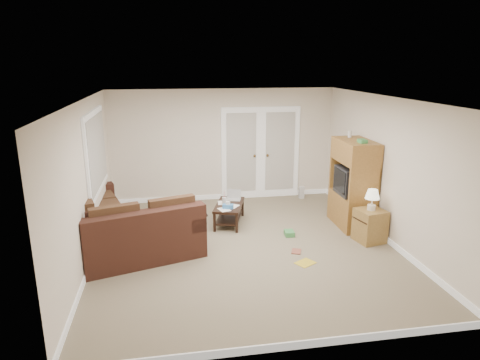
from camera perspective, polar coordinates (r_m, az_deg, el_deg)
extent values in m
plane|color=gray|center=(7.40, 0.70, -8.94)|extent=(5.50, 5.50, 0.00)
cube|color=silver|center=(6.76, 0.77, 10.74)|extent=(5.00, 5.50, 0.02)
cube|color=silver|center=(6.99, -19.87, -0.48)|extent=(0.02, 5.50, 2.50)
cube|color=silver|center=(7.81, 19.09, 1.23)|extent=(0.02, 5.50, 2.50)
cube|color=silver|center=(9.63, -2.23, 4.65)|extent=(5.00, 0.02, 2.50)
cube|color=silver|center=(4.45, 7.22, -8.68)|extent=(5.00, 0.02, 2.50)
cube|color=white|center=(9.70, 0.15, 3.39)|extent=(0.90, 0.04, 2.13)
cube|color=white|center=(9.89, 5.31, 3.56)|extent=(0.90, 0.04, 2.13)
cube|color=silver|center=(9.67, 0.18, 3.65)|extent=(0.68, 0.02, 1.80)
cube|color=silver|center=(9.86, 5.35, 3.82)|extent=(0.68, 0.02, 1.80)
cube|color=white|center=(7.87, -18.66, 3.61)|extent=(0.04, 1.92, 1.42)
cube|color=silver|center=(7.87, -18.48, 3.63)|extent=(0.02, 1.74, 1.24)
cube|color=#3C2017|center=(8.18, -18.23, -5.64)|extent=(1.60, 2.58, 0.44)
cube|color=#3C2017|center=(8.00, -20.95, -2.98)|extent=(0.94, 2.38, 0.45)
cube|color=#3C2017|center=(9.09, -19.47, -1.39)|extent=(0.98, 0.51, 0.23)
cube|color=#4E331F|center=(8.09, -17.82, -3.69)|extent=(1.27, 2.39, 0.13)
cube|color=#3C2017|center=(7.15, -12.95, -8.34)|extent=(2.08, 1.45, 0.44)
cube|color=#3C2017|center=(6.67, -12.45, -5.94)|extent=(1.88, 0.79, 0.45)
cube|color=#3C2017|center=(7.23, -6.79, -4.88)|extent=(0.51, 0.98, 0.23)
cube|color=#4E331F|center=(7.12, -13.25, -6.00)|extent=(1.89, 1.12, 0.13)
cube|color=black|center=(7.19, -6.82, -3.90)|extent=(0.56, 0.90, 0.03)
cube|color=red|center=(7.39, -7.44, -3.21)|extent=(0.36, 0.22, 0.02)
cube|color=black|center=(8.31, -1.45, -3.35)|extent=(0.75, 1.08, 0.04)
cube|color=black|center=(8.39, -1.44, -4.93)|extent=(0.66, 0.99, 0.03)
cylinder|color=silver|center=(8.25, -2.11, -2.81)|extent=(0.08, 0.08, 0.14)
cylinder|color=red|center=(8.21, -2.12, -1.92)|extent=(0.01, 0.01, 0.12)
cube|color=#3977B9|center=(8.03, -1.61, -3.54)|extent=(0.22, 0.16, 0.08)
cube|color=white|center=(8.21, -1.54, -3.39)|extent=(0.46, 0.60, 0.00)
cube|color=olive|center=(8.52, 14.60, -3.84)|extent=(0.59, 1.05, 0.62)
cube|color=olive|center=(8.22, 15.14, 3.71)|extent=(0.59, 1.05, 0.42)
cube|color=black|center=(8.35, 14.74, -0.14)|extent=(0.51, 0.63, 0.52)
cube|color=black|center=(8.24, 13.12, -0.07)|extent=(0.02, 0.54, 0.42)
cube|color=#3F8A46|center=(7.95, 16.01, 5.01)|extent=(0.13, 0.19, 0.06)
cylinder|color=silver|center=(8.46, 14.43, 5.94)|extent=(0.07, 0.07, 0.12)
cube|color=olive|center=(7.86, 16.92, -5.83)|extent=(0.53, 0.53, 0.58)
cylinder|color=silver|center=(7.75, 17.12, -3.51)|extent=(0.14, 0.14, 0.09)
cylinder|color=silver|center=(7.72, 17.18, -2.76)|extent=(0.03, 0.03, 0.13)
cone|color=#EFEBCE|center=(7.68, 17.26, -1.80)|extent=(0.25, 0.25, 0.16)
cube|color=silver|center=(9.99, 8.21, -1.65)|extent=(0.12, 0.10, 0.28)
cube|color=gold|center=(6.93, 8.70, -10.87)|extent=(0.37, 0.35, 0.01)
cube|color=#3F8A46|center=(7.90, 6.58, -7.06)|extent=(0.18, 0.23, 0.09)
imported|color=brown|center=(7.29, 6.91, -9.38)|extent=(0.22, 0.25, 0.02)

